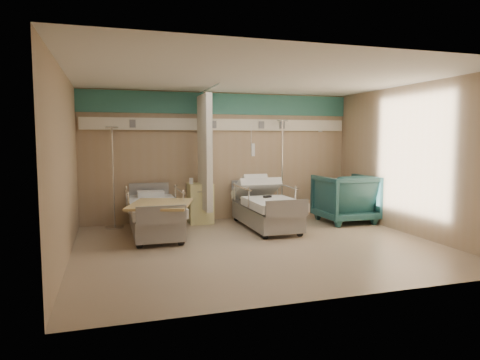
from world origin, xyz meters
name	(u,v)px	position (x,y,z in m)	size (l,w,h in m)	color
ground	(259,246)	(0.00, 0.00, 0.00)	(6.00, 5.00, 0.00)	tan
room_walls	(253,135)	(-0.03, 0.25, 1.86)	(6.04, 5.04, 2.82)	tan
bed_right	(266,213)	(0.60, 1.30, 0.32)	(1.00, 2.16, 0.63)	silver
bed_left	(155,219)	(-1.60, 1.30, 0.32)	(1.00, 2.16, 0.63)	silver
bedside_cabinet	(200,203)	(-0.55, 2.20, 0.42)	(0.50, 0.48, 0.85)	#F1E897
visitor_armchair	(345,198)	(2.45, 1.38, 0.52)	(1.10, 1.14, 1.03)	#1C4446
waffle_blanket	(346,173)	(2.46, 1.39, 1.07)	(0.63, 0.56, 0.07)	silver
iv_stand_right	(282,198)	(1.33, 2.22, 0.45)	(0.40, 0.40, 2.21)	silver
iv_stand_left	(114,207)	(-2.31, 2.21, 0.42)	(0.36, 0.36, 2.03)	silver
call_remote	(267,197)	(0.60, 1.21, 0.65)	(0.17, 0.08, 0.04)	black
tan_blanket	(161,204)	(-1.54, 0.84, 0.65)	(0.99, 1.25, 0.04)	tan
toiletry_bag	(205,180)	(-0.42, 2.29, 0.91)	(0.24, 0.15, 0.13)	black
white_cup	(191,181)	(-0.74, 2.17, 0.91)	(0.09, 0.09, 0.12)	white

